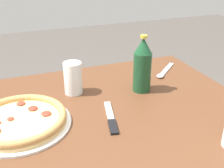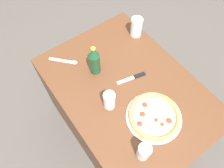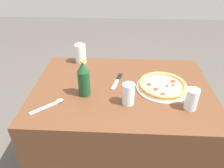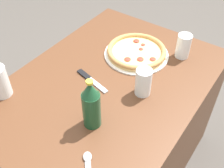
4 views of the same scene
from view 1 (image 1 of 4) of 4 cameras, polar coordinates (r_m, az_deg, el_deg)
The scene contains 5 objects.
pizza_margherita at distance 0.95m, azimuth -18.23°, elevation -7.00°, with size 0.33×0.33×0.04m.
glass_iced_tea at distance 1.10m, azimuth -7.92°, elevation 0.86°, with size 0.07×0.07×0.13m.
beer_bottle at distance 1.10m, azimuth 6.20°, elevation 3.79°, with size 0.07×0.07×0.23m.
knife at distance 0.94m, azimuth -0.22°, elevation -7.02°, with size 0.07×0.20×0.01m.
spoon at distance 1.31m, azimuth 10.45°, elevation 2.34°, with size 0.17×0.15×0.01m.
Camera 1 is at (0.25, 0.81, 1.23)m, focal length 45.00 mm.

